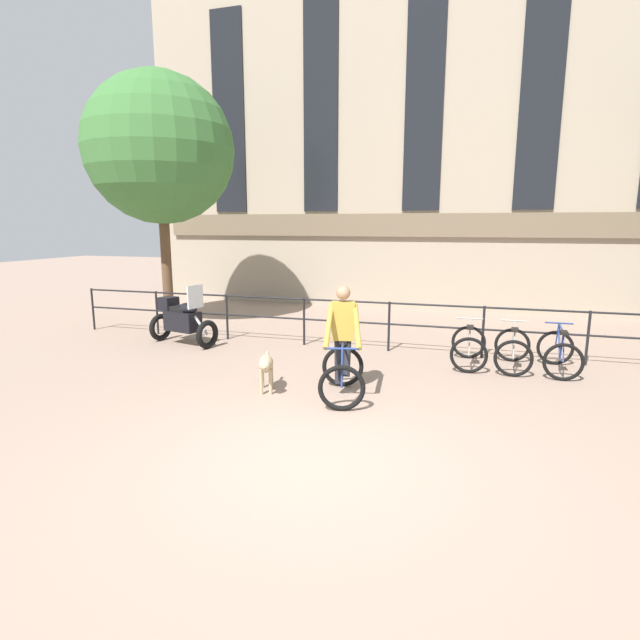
{
  "coord_description": "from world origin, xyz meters",
  "views": [
    {
      "loc": [
        1.59,
        -4.99,
        2.63
      ],
      "look_at": [
        -0.8,
        2.86,
        1.05
      ],
      "focal_mm": 28.0,
      "sensor_mm": 36.0,
      "label": 1
    }
  ],
  "objects_px": {
    "cyclist_with_bike": "(343,347)",
    "parked_bicycle_mid_right": "(559,353)",
    "dog": "(266,365)",
    "parked_bicycle_near_lamp": "(469,347)",
    "parked_bicycle_mid_left": "(513,350)",
    "parked_motorcycle": "(182,319)"
  },
  "relations": [
    {
      "from": "parked_bicycle_mid_left",
      "to": "parked_bicycle_mid_right",
      "type": "xyz_separation_m",
      "value": [
        0.78,
        -0.0,
        -0.0
      ]
    },
    {
      "from": "dog",
      "to": "parked_motorcycle",
      "type": "xyz_separation_m",
      "value": [
        -3.04,
        2.45,
        0.12
      ]
    },
    {
      "from": "cyclist_with_bike",
      "to": "parked_motorcycle",
      "type": "bearing_deg",
      "value": 138.84
    },
    {
      "from": "parked_bicycle_mid_right",
      "to": "parked_bicycle_mid_left",
      "type": "bearing_deg",
      "value": 1.15
    },
    {
      "from": "dog",
      "to": "parked_bicycle_mid_right",
      "type": "distance_m",
      "value": 5.26
    },
    {
      "from": "parked_motorcycle",
      "to": "parked_bicycle_mid_right",
      "type": "height_order",
      "value": "parked_motorcycle"
    },
    {
      "from": "parked_bicycle_near_lamp",
      "to": "parked_bicycle_mid_left",
      "type": "distance_m",
      "value": 0.78
    },
    {
      "from": "dog",
      "to": "parked_bicycle_mid_right",
      "type": "xyz_separation_m",
      "value": [
        4.61,
        2.53,
        -0.08
      ]
    },
    {
      "from": "cyclist_with_bike",
      "to": "dog",
      "type": "xyz_separation_m",
      "value": [
        -1.19,
        -0.24,
        -0.32
      ]
    },
    {
      "from": "cyclist_with_bike",
      "to": "parked_bicycle_near_lamp",
      "type": "bearing_deg",
      "value": 37.48
    },
    {
      "from": "parked_motorcycle",
      "to": "parked_bicycle_mid_right",
      "type": "xyz_separation_m",
      "value": [
        7.65,
        0.08,
        -0.2
      ]
    },
    {
      "from": "parked_bicycle_near_lamp",
      "to": "dog",
      "type": "bearing_deg",
      "value": 38.91
    },
    {
      "from": "dog",
      "to": "parked_bicycle_mid_left",
      "type": "height_order",
      "value": "parked_bicycle_mid_left"
    },
    {
      "from": "cyclist_with_bike",
      "to": "parked_bicycle_mid_right",
      "type": "xyz_separation_m",
      "value": [
        3.42,
        2.3,
        -0.41
      ]
    },
    {
      "from": "cyclist_with_bike",
      "to": "parked_bicycle_mid_left",
      "type": "height_order",
      "value": "cyclist_with_bike"
    },
    {
      "from": "cyclist_with_bike",
      "to": "parked_bicycle_near_lamp",
      "type": "height_order",
      "value": "cyclist_with_bike"
    },
    {
      "from": "dog",
      "to": "parked_bicycle_mid_left",
      "type": "relative_size",
      "value": 0.75
    },
    {
      "from": "cyclist_with_bike",
      "to": "parked_bicycle_mid_right",
      "type": "distance_m",
      "value": 4.14
    },
    {
      "from": "cyclist_with_bike",
      "to": "parked_bicycle_mid_right",
      "type": "bearing_deg",
      "value": 20.42
    },
    {
      "from": "cyclist_with_bike",
      "to": "parked_motorcycle",
      "type": "height_order",
      "value": "cyclist_with_bike"
    },
    {
      "from": "cyclist_with_bike",
      "to": "parked_bicycle_near_lamp",
      "type": "distance_m",
      "value": 2.99
    },
    {
      "from": "parked_bicycle_mid_left",
      "to": "parked_bicycle_mid_right",
      "type": "bearing_deg",
      "value": -177.1
    }
  ]
}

